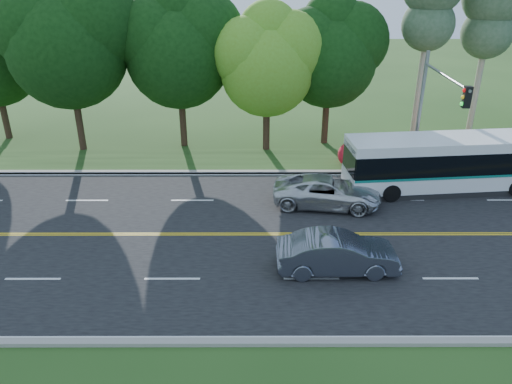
{
  "coord_description": "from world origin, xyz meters",
  "views": [
    {
      "loc": [
        -2.72,
        -19.82,
        11.52
      ],
      "look_at": [
        -2.68,
        2.0,
        1.2
      ],
      "focal_mm": 35.0,
      "sensor_mm": 36.0,
      "label": 1
    }
  ],
  "objects_px": {
    "traffic_signal": "(433,103)",
    "sedan": "(337,253)",
    "transit_bus": "(452,164)",
    "suv": "(327,191)"
  },
  "relations": [
    {
      "from": "suv",
      "to": "sedan",
      "type": "bearing_deg",
      "value": -175.55
    },
    {
      "from": "transit_bus",
      "to": "sedan",
      "type": "xyz_separation_m",
      "value": [
        -7.24,
        -7.75,
        -0.68
      ]
    },
    {
      "from": "sedan",
      "to": "suv",
      "type": "distance_m",
      "value": 5.9
    },
    {
      "from": "transit_bus",
      "to": "sedan",
      "type": "bearing_deg",
      "value": -138.69
    },
    {
      "from": "traffic_signal",
      "to": "sedan",
      "type": "xyz_separation_m",
      "value": [
        -5.94,
        -8.3,
        -3.85
      ]
    },
    {
      "from": "traffic_signal",
      "to": "sedan",
      "type": "relative_size",
      "value": 1.45
    },
    {
      "from": "traffic_signal",
      "to": "sedan",
      "type": "bearing_deg",
      "value": -125.56
    },
    {
      "from": "transit_bus",
      "to": "suv",
      "type": "relative_size",
      "value": 2.13
    },
    {
      "from": "traffic_signal",
      "to": "sedan",
      "type": "distance_m",
      "value": 10.91
    },
    {
      "from": "transit_bus",
      "to": "sedan",
      "type": "relative_size",
      "value": 2.39
    }
  ]
}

